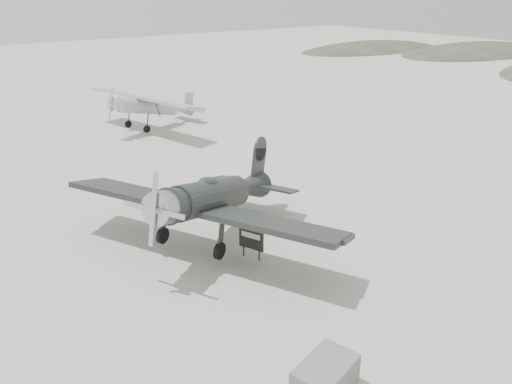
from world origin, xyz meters
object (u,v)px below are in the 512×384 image
Objects in this scene: lowwing_monoplane at (214,196)px; highwing_monoplane at (151,104)px; equipment_block at (325,377)px; sign_board at (251,237)px.

highwing_monoplane is at bearing 46.51° from lowwing_monoplane.
equipment_block is (-7.07, -25.10, -1.39)m from highwing_monoplane.
lowwing_monoplane reaches higher than sign_board.
lowwing_monoplane is at bearing 77.08° from sign_board.
lowwing_monoplane is 6.43× the size of equipment_block.
highwing_monoplane is 19.31m from sign_board.
sign_board is (0.35, -1.95, -1.03)m from lowwing_monoplane.
lowwing_monoplane reaches higher than highwing_monoplane.
lowwing_monoplane is 1.06× the size of highwing_monoplane.
sign_board is at bearing 70.23° from equipment_block.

